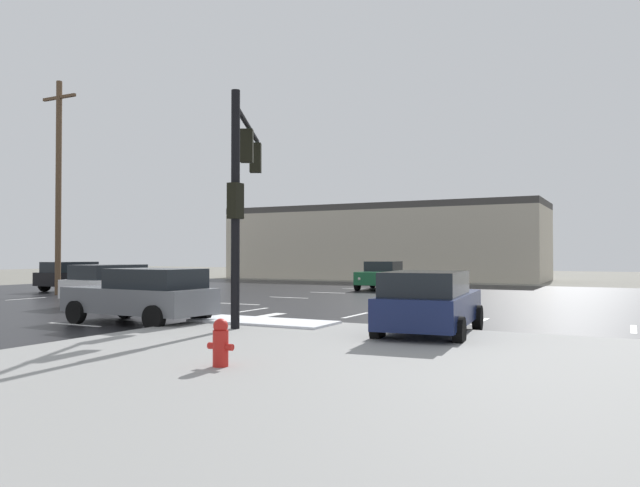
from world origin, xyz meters
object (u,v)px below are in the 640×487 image
sedan_green (381,275)px  traffic_signal_mast (243,176)px  sedan_navy (430,302)px  sedan_black (77,275)px  sedan_grey (143,295)px  fire_hydrant (221,342)px  utility_pole_far (59,183)px  sedan_white (119,283)px

sedan_green → traffic_signal_mast: bearing=3.4°
traffic_signal_mast → sedan_navy: size_ratio=1.29×
sedan_black → sedan_green: (14.27, 8.87, 0.00)m
sedan_navy → sedan_grey: 8.11m
traffic_signal_mast → sedan_green: bearing=-16.8°
traffic_signal_mast → sedan_grey: size_ratio=1.30×
fire_hydrant → sedan_black: bearing=144.0°
traffic_signal_mast → utility_pole_far: utility_pole_far is taller
sedan_black → traffic_signal_mast: bearing=-117.7°
fire_hydrant → sedan_navy: 6.16m
utility_pole_far → sedan_grey: bearing=-30.7°
sedan_white → sedan_green: bearing=-16.7°
sedan_black → sedan_green: same height
fire_hydrant → sedan_navy: (1.78, 5.89, 0.32)m
sedan_navy → utility_pole_far: size_ratio=0.44×
sedan_navy → sedan_green: 19.92m
fire_hydrant → sedan_green: (-6.53, 23.99, 0.32)m
fire_hydrant → sedan_black: sedan_black is taller
fire_hydrant → sedan_grey: sedan_grey is taller
fire_hydrant → sedan_green: 24.87m
sedan_black → sedan_grey: size_ratio=0.99×
sedan_navy → sedan_white: same height
sedan_grey → sedan_green: bearing=-86.0°
sedan_white → utility_pole_far: bearing=71.5°
sedan_navy → fire_hydrant: bearing=157.7°
fire_hydrant → utility_pole_far: utility_pole_far is taller
traffic_signal_mast → sedan_navy: bearing=-112.2°
sedan_black → sedan_green: size_ratio=0.98×
fire_hydrant → traffic_signal_mast: bearing=121.3°
sedan_white → sedan_green: size_ratio=0.99×
sedan_grey → utility_pole_far: (-12.58, 7.46, 4.62)m
traffic_signal_mast → sedan_black: 20.20m
traffic_signal_mast → sedan_grey: traffic_signal_mast is taller
sedan_black → sedan_white: bearing=-121.5°
traffic_signal_mast → utility_pole_far: (-15.50, 6.76, 1.35)m
sedan_black → sedan_navy: 24.40m
sedan_grey → traffic_signal_mast: bearing=-163.3°
sedan_grey → utility_pole_far: size_ratio=0.44×
sedan_black → sedan_navy: size_ratio=0.98×
traffic_signal_mast → sedan_white: bearing=38.7°
sedan_green → utility_pole_far: (-12.31, -11.74, 4.62)m
sedan_black → sedan_grey: (14.54, -10.33, 0.00)m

